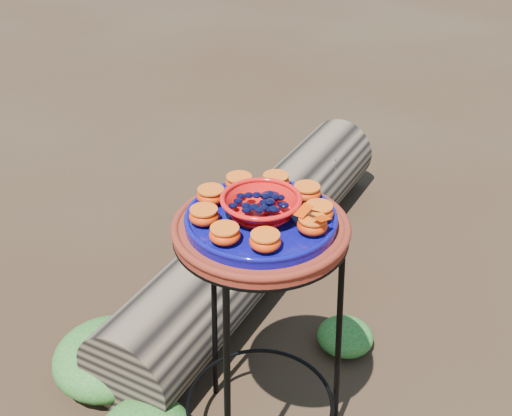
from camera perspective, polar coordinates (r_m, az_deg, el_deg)
plant_stand at (r=1.69m, az=0.38°, el=-12.37°), size 0.44×0.44×0.70m
terracotta_saucer at (r=1.46m, az=0.43°, el=-1.99°), size 0.40×0.40×0.03m
cobalt_plate at (r=1.45m, az=0.44°, el=-1.08°), size 0.34×0.34×0.02m
red_bowl at (r=1.43m, az=0.44°, el=0.12°), size 0.17×0.17×0.05m
glass_gems at (r=1.41m, az=0.45°, el=1.34°), size 0.13×0.13×0.02m
orange_half_0 at (r=1.38m, az=5.03°, el=-1.54°), size 0.07×0.07×0.04m
orange_half_1 at (r=1.43m, az=5.60°, el=-0.38°), size 0.07×0.07×0.04m
orange_half_2 at (r=1.50m, az=4.54°, el=1.36°), size 0.07×0.07×0.04m
orange_half_3 at (r=1.54m, az=1.77°, el=2.35°), size 0.07×0.07×0.04m
orange_half_4 at (r=1.53m, az=-1.51°, el=2.25°), size 0.07×0.07×0.04m
orange_half_5 at (r=1.48m, az=-4.03°, el=1.09°), size 0.07×0.07×0.04m
orange_half_6 at (r=1.41m, az=-4.64°, el=-0.72°), size 0.07×0.07×0.04m
orange_half_7 at (r=1.35m, az=-2.79°, el=-2.39°), size 0.07×0.07×0.04m
orange_half_8 at (r=1.32m, az=0.83°, el=-3.00°), size 0.07×0.07×0.04m
butterfly at (r=1.37m, az=5.08°, el=-0.62°), size 0.10×0.07×0.02m
driftwood_log at (r=2.44m, az=0.23°, el=-2.55°), size 1.71×1.08×0.31m
foliage_right at (r=2.19m, az=7.93°, el=-11.15°), size 0.19×0.19×0.09m
foliage_back at (r=2.10m, az=-12.96°, el=-12.69°), size 0.35×0.35×0.17m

